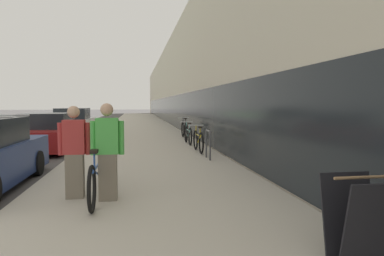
# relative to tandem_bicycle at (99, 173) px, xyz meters

# --- Properties ---
(sidewalk_slab) EXTENTS (4.72, 70.00, 0.13)m
(sidewalk_slab) POSITION_rel_tandem_bicycle_xyz_m (0.98, 19.19, -0.45)
(sidewalk_slab) COLOR #BCB5A5
(sidewalk_slab) RESTS_ON ground
(storefront_facade) EXTENTS (10.01, 70.00, 7.06)m
(storefront_facade) POSITION_rel_tandem_bicycle_xyz_m (8.37, 27.19, 3.01)
(storefront_facade) COLOR beige
(storefront_facade) RESTS_ON ground
(tandem_bicycle) EXTENTS (0.52, 2.76, 0.89)m
(tandem_bicycle) POSITION_rel_tandem_bicycle_xyz_m (0.00, 0.00, 0.00)
(tandem_bicycle) COLOR black
(tandem_bicycle) RESTS_ON sidewalk_slab
(person_rider) EXTENTS (0.55, 0.21, 1.61)m
(person_rider) POSITION_rel_tandem_bicycle_xyz_m (0.18, -0.36, 0.43)
(person_rider) COLOR #756B5B
(person_rider) RESTS_ON sidewalk_slab
(person_bystander) EXTENTS (0.53, 0.21, 1.57)m
(person_bystander) POSITION_rel_tandem_bicycle_xyz_m (-0.38, -0.14, 0.41)
(person_bystander) COLOR #756B5B
(person_bystander) RESTS_ON sidewalk_slab
(bike_rack_hoop) EXTENTS (0.05, 0.60, 0.84)m
(bike_rack_hoop) POSITION_rel_tandem_bicycle_xyz_m (2.72, 3.58, 0.13)
(bike_rack_hoop) COLOR #4C4C51
(bike_rack_hoop) RESTS_ON sidewalk_slab
(cruiser_bike_nearest) EXTENTS (0.52, 1.76, 0.88)m
(cruiser_bike_nearest) POSITION_rel_tandem_bicycle_xyz_m (2.70, 5.08, -0.01)
(cruiser_bike_nearest) COLOR black
(cruiser_bike_nearest) RESTS_ON sidewalk_slab
(cruiser_bike_middle) EXTENTS (0.52, 1.80, 0.88)m
(cruiser_bike_middle) POSITION_rel_tandem_bicycle_xyz_m (2.70, 7.41, -0.01)
(cruiser_bike_middle) COLOR black
(cruiser_bike_middle) RESTS_ON sidewalk_slab
(cruiser_bike_farthest) EXTENTS (0.52, 1.84, 0.97)m
(cruiser_bike_farthest) POSITION_rel_tandem_bicycle_xyz_m (2.88, 9.73, 0.03)
(cruiser_bike_farthest) COLOR black
(cruiser_bike_farthest) RESTS_ON sidewalk_slab
(sandwich_board_sign) EXTENTS (0.56, 0.56, 0.90)m
(sandwich_board_sign) POSITION_rel_tandem_bicycle_xyz_m (2.81, -3.14, 0.07)
(sandwich_board_sign) COLOR black
(sandwich_board_sign) RESTS_ON sidewalk_slab
(vintage_roadster_curbside) EXTENTS (1.87, 4.45, 1.40)m
(vintage_roadster_curbside) POSITION_rel_tandem_bicycle_xyz_m (-2.59, 7.30, 0.13)
(vintage_roadster_curbside) COLOR maroon
(vintage_roadster_curbside) RESTS_ON ground
(parked_sedan_far) EXTENTS (1.85, 4.17, 1.52)m
(parked_sedan_far) POSITION_rel_tandem_bicycle_xyz_m (-2.66, 12.76, 0.18)
(parked_sedan_far) COLOR white
(parked_sedan_far) RESTS_ON ground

